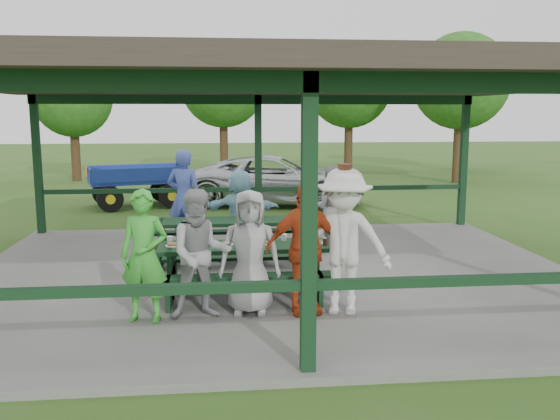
{
  "coord_description": "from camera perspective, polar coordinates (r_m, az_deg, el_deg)",
  "views": [
    {
      "loc": [
        -0.87,
        -9.49,
        2.71
      ],
      "look_at": [
        0.07,
        -0.3,
        1.19
      ],
      "focal_mm": 38.0,
      "sensor_mm": 36.0,
      "label": 1
    }
  ],
  "objects": [
    {
      "name": "pavilion_structure",
      "position": [
        9.54,
        -0.63,
        12.07
      ],
      "size": [
        10.6,
        8.6,
        3.24
      ],
      "color": "black",
      "rests_on": "concrete_slab"
    },
    {
      "name": "concrete_slab",
      "position": [
        9.9,
        -0.6,
        -6.27
      ],
      "size": [
        10.0,
        8.0,
        0.1
      ],
      "primitive_type": "cube",
      "color": "#61615D",
      "rests_on": "ground"
    },
    {
      "name": "tree_left",
      "position": [
        26.25,
        -5.51,
        11.84
      ],
      "size": [
        3.67,
        3.67,
        5.73
      ],
      "color": "#372216",
      "rests_on": "ground"
    },
    {
      "name": "tree_far_left",
      "position": [
        25.23,
        -19.34,
        10.1
      ],
      "size": [
        3.1,
        3.1,
        4.85
      ],
      "color": "#372216",
      "rests_on": "ground"
    },
    {
      "name": "tree_far_right",
      "position": [
        29.29,
        17.43,
        11.37
      ],
      "size": [
        3.75,
        3.75,
        5.86
      ],
      "color": "#372216",
      "rests_on": "ground"
    },
    {
      "name": "pickup_truck",
      "position": [
        17.7,
        -0.52,
        2.89
      ],
      "size": [
        5.55,
        3.23,
        1.45
      ],
      "primitive_type": "imported",
      "rotation": [
        0.0,
        0.0,
        1.41
      ],
      "color": "silver",
      "rests_on": "ground"
    },
    {
      "name": "contestant_grey_left",
      "position": [
        7.63,
        -7.65,
        -4.22
      ],
      "size": [
        0.89,
        0.73,
        1.67
      ],
      "primitive_type": "imported",
      "rotation": [
        0.0,
        0.0,
        0.13
      ],
      "color": "#949497",
      "rests_on": "concrete_slab"
    },
    {
      "name": "contestant_green",
      "position": [
        7.63,
        -12.94,
        -4.33
      ],
      "size": [
        0.69,
        0.53,
        1.68
      ],
      "primitive_type": "imported",
      "rotation": [
        0.0,
        0.0,
        -0.23
      ],
      "color": "green",
      "rests_on": "concrete_slab"
    },
    {
      "name": "picnic_table_far",
      "position": [
        10.51,
        -4.63,
        -2.39
      ],
      "size": [
        2.83,
        1.39,
        0.75
      ],
      "color": "black",
      "rests_on": "concrete_slab"
    },
    {
      "name": "spectator_lblue",
      "position": [
        11.18,
        -3.84,
        -0.06
      ],
      "size": [
        1.51,
        0.61,
        1.58
      ],
      "primitive_type": "imported",
      "rotation": [
        0.0,
        0.0,
        3.04
      ],
      "color": "#8FC8DD",
      "rests_on": "concrete_slab"
    },
    {
      "name": "ground",
      "position": [
        9.91,
        -0.6,
        -6.55
      ],
      "size": [
        90.0,
        90.0,
        0.0
      ],
      "primitive_type": "plane",
      "color": "#2B591B",
      "rests_on": "ground"
    },
    {
      "name": "spectator_grey",
      "position": [
        11.57,
        4.84,
        0.29
      ],
      "size": [
        0.82,
        0.66,
        1.6
      ],
      "primitive_type": "imported",
      "rotation": [
        0.0,
        0.0,
        3.07
      ],
      "color": "gray",
      "rests_on": "concrete_slab"
    },
    {
      "name": "picnic_table_near",
      "position": [
        8.57,
        -3.56,
        -5.17
      ],
      "size": [
        2.41,
        1.39,
        0.75
      ],
      "color": "black",
      "rests_on": "concrete_slab"
    },
    {
      "name": "contestant_white_fedora",
      "position": [
        7.73,
        6.15,
        -3.05
      ],
      "size": [
        1.38,
        1.02,
        1.97
      ],
      "rotation": [
        0.0,
        0.0,
        -0.27
      ],
      "color": "silver",
      "rests_on": "concrete_slab"
    },
    {
      "name": "farm_trailer",
      "position": [
        17.76,
        -13.57,
        2.36
      ],
      "size": [
        3.69,
        2.22,
        1.28
      ],
      "rotation": [
        0.0,
        0.0,
        0.29
      ],
      "color": "navy",
      "rests_on": "ground"
    },
    {
      "name": "contestant_grey_mid",
      "position": [
        7.74,
        -2.92,
        -4.08
      ],
      "size": [
        0.84,
        0.59,
        1.64
      ],
      "primitive_type": "imported",
      "rotation": [
        0.0,
        0.0,
        -0.09
      ],
      "color": "#9A999C",
      "rests_on": "concrete_slab"
    },
    {
      "name": "table_setting",
      "position": [
        8.54,
        -3.28,
        -3.06
      ],
      "size": [
        2.44,
        0.45,
        0.1
      ],
      "color": "white",
      "rests_on": "picnic_table_near"
    },
    {
      "name": "contestant_red",
      "position": [
        7.73,
        2.35,
        -3.71
      ],
      "size": [
        1.06,
        0.54,
        1.74
      ],
      "primitive_type": "imported",
      "rotation": [
        0.0,
        0.0,
        0.12
      ],
      "color": "#B03A16",
      "rests_on": "concrete_slab"
    },
    {
      "name": "tree_mid",
      "position": [
        26.23,
        6.7,
        11.74
      ],
      "size": [
        3.63,
        3.63,
        5.67
      ],
      "color": "#372216",
      "rests_on": "ground"
    },
    {
      "name": "spectator_blue",
      "position": [
        11.79,
        -9.18,
        1.17
      ],
      "size": [
        0.81,
        0.65,
        1.92
      ],
      "primitive_type": "imported",
      "rotation": [
        0.0,
        0.0,
        2.84
      ],
      "color": "#4356AF",
      "rests_on": "concrete_slab"
    },
    {
      "name": "tree_right",
      "position": [
        24.1,
        17.02,
        11.74
      ],
      "size": [
        3.68,
        3.68,
        5.75
      ],
      "color": "#372216",
      "rests_on": "ground"
    }
  ]
}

